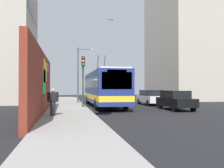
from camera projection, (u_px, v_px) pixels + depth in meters
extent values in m
plane|color=black|center=(88.00, 109.00, 20.01)|extent=(80.00, 80.00, 0.00)
cube|color=gray|center=(68.00, 109.00, 19.71)|extent=(48.00, 3.20, 0.15)
cube|color=maroon|center=(41.00, 84.00, 15.01)|extent=(13.04, 0.30, 4.06)
cube|color=green|center=(44.00, 81.00, 15.51)|extent=(2.02, 0.02, 1.57)
cube|color=yellow|center=(45.00, 71.00, 15.61)|extent=(1.49, 0.02, 1.54)
cube|color=#F2338C|center=(48.00, 68.00, 18.39)|extent=(1.76, 0.02, 0.69)
cube|color=yellow|center=(46.00, 72.00, 16.92)|extent=(0.81, 0.02, 1.30)
cube|color=#B2A899|center=(3.00, 44.00, 28.54)|extent=(10.03, 6.81, 14.16)
cube|color=black|center=(33.00, 67.00, 29.16)|extent=(8.52, 0.04, 1.10)
cube|color=black|center=(33.00, 41.00, 29.21)|extent=(8.52, 0.04, 1.10)
cube|color=black|center=(33.00, 15.00, 29.26)|extent=(8.52, 0.04, 1.10)
cube|color=#B2A899|center=(188.00, 38.00, 37.21)|extent=(13.10, 9.90, 19.16)
cube|color=black|center=(217.00, 72.00, 38.08)|extent=(11.13, 0.04, 1.10)
cube|color=black|center=(217.00, 52.00, 38.13)|extent=(11.13, 0.04, 1.10)
cube|color=black|center=(217.00, 32.00, 38.18)|extent=(11.13, 0.04, 1.10)
cube|color=black|center=(217.00, 12.00, 38.23)|extent=(11.13, 0.04, 1.10)
cube|color=navy|center=(104.00, 87.00, 23.07)|extent=(12.15, 2.63, 2.79)
cube|color=silver|center=(104.00, 72.00, 23.09)|extent=(11.66, 2.42, 0.12)
cube|color=yellow|center=(104.00, 96.00, 23.06)|extent=(12.17, 2.65, 0.44)
cube|color=black|center=(117.00, 81.00, 17.13)|extent=(0.04, 2.23, 1.25)
cube|color=black|center=(104.00, 83.00, 23.07)|extent=(11.18, 2.66, 0.89)
cube|color=orange|center=(117.00, 71.00, 17.15)|extent=(0.06, 1.44, 0.28)
cylinder|color=black|center=(104.00, 66.00, 24.96)|extent=(1.43, 0.06, 2.00)
cylinder|color=black|center=(98.00, 65.00, 24.82)|extent=(1.43, 0.06, 2.00)
cylinder|color=black|center=(126.00, 104.00, 19.46)|extent=(1.00, 0.28, 1.00)
cylinder|color=black|center=(97.00, 104.00, 19.00)|extent=(1.00, 0.28, 1.00)
cylinder|color=black|center=(109.00, 99.00, 27.09)|extent=(1.00, 0.28, 1.00)
cylinder|color=black|center=(88.00, 99.00, 26.63)|extent=(1.00, 0.28, 1.00)
cube|color=black|center=(176.00, 102.00, 19.45)|extent=(4.18, 1.74, 0.66)
cube|color=black|center=(175.00, 94.00, 19.54)|extent=(2.51, 1.57, 0.60)
cylinder|color=black|center=(193.00, 107.00, 18.24)|extent=(0.64, 0.22, 0.64)
cylinder|color=black|center=(174.00, 108.00, 17.95)|extent=(0.64, 0.22, 0.64)
cylinder|color=black|center=(177.00, 105.00, 20.95)|extent=(0.64, 0.22, 0.64)
cylinder|color=black|center=(160.00, 105.00, 20.65)|extent=(0.64, 0.22, 0.64)
cube|color=white|center=(151.00, 99.00, 24.94)|extent=(4.51, 1.90, 0.66)
cube|color=black|center=(151.00, 93.00, 25.04)|extent=(2.71, 1.71, 0.60)
cylinder|color=black|center=(165.00, 103.00, 23.64)|extent=(0.64, 0.22, 0.64)
cylinder|color=black|center=(148.00, 103.00, 23.31)|extent=(0.64, 0.22, 0.64)
cylinder|color=black|center=(154.00, 101.00, 26.56)|extent=(0.64, 0.22, 0.64)
cylinder|color=black|center=(139.00, 101.00, 26.23)|extent=(0.64, 0.22, 0.64)
cylinder|color=#1E1E2D|center=(54.00, 109.00, 14.25)|extent=(0.14, 0.14, 0.80)
cylinder|color=#1E1E2D|center=(52.00, 109.00, 14.22)|extent=(0.14, 0.14, 0.80)
cube|color=black|center=(53.00, 97.00, 14.24)|extent=(0.22, 0.47, 0.60)
cylinder|color=black|center=(58.00, 97.00, 14.30)|extent=(0.09, 0.09, 0.57)
cylinder|color=black|center=(48.00, 97.00, 14.19)|extent=(0.09, 0.09, 0.57)
sphere|color=tan|center=(53.00, 90.00, 14.25)|extent=(0.22, 0.22, 0.22)
cylinder|color=#2D382D|center=(83.00, 82.00, 20.56)|extent=(0.14, 0.14, 4.38)
cube|color=black|center=(83.00, 61.00, 20.37)|extent=(0.20, 0.28, 0.84)
sphere|color=red|center=(83.00, 58.00, 20.27)|extent=(0.18, 0.18, 0.18)
sphere|color=yellow|center=(83.00, 61.00, 20.26)|extent=(0.18, 0.18, 0.18)
sphere|color=green|center=(83.00, 64.00, 20.26)|extent=(0.18, 0.18, 0.18)
cylinder|color=#4C4C51|center=(78.00, 75.00, 26.94)|extent=(0.18, 0.18, 6.21)
cylinder|color=#4C4C51|center=(85.00, 49.00, 27.14)|extent=(0.10, 1.61, 0.10)
ellipsoid|color=silver|center=(92.00, 50.00, 27.29)|extent=(0.44, 0.28, 0.20)
ellipsoid|color=gray|center=(111.00, 20.00, 18.88)|extent=(0.32, 0.14, 0.12)
cube|color=gray|center=(113.00, 19.00, 18.91)|extent=(0.20, 0.27, 0.10)
cube|color=gray|center=(109.00, 19.00, 18.86)|extent=(0.20, 0.27, 0.10)
cylinder|color=black|center=(101.00, 114.00, 16.67)|extent=(1.54, 1.54, 0.00)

